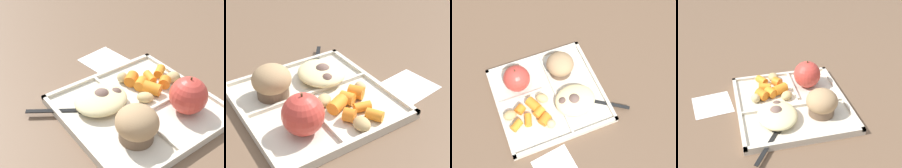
{
  "view_description": "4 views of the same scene",
  "coord_description": "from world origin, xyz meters",
  "views": [
    {
      "loc": [
        0.33,
        0.36,
        0.43
      ],
      "look_at": [
        0.04,
        -0.04,
        0.06
      ],
      "focal_mm": 49.77,
      "sensor_mm": 36.0,
      "label": 1
    },
    {
      "loc": [
        -0.48,
        0.26,
        0.41
      ],
      "look_at": [
        -0.02,
        -0.04,
        0.04
      ],
      "focal_mm": 53.68,
      "sensor_mm": 36.0,
      "label": 2
    },
    {
      "loc": [
        -0.12,
        -0.41,
        0.78
      ],
      "look_at": [
        0.05,
        -0.0,
        0.05
      ],
      "focal_mm": 48.59,
      "sensor_mm": 36.0,
      "label": 3
    },
    {
      "loc": [
        0.64,
        -0.16,
        0.51
      ],
      "look_at": [
        -0.01,
        -0.0,
        0.07
      ],
      "focal_mm": 49.33,
      "sensor_mm": 36.0,
      "label": 4
    }
  ],
  "objects": [
    {
      "name": "potato_chunk_large",
      "position": [
        -0.03,
        -0.09,
        0.02
      ],
      "size": [
        0.03,
        0.03,
        0.03
      ],
      "primitive_type": "ellipsoid",
      "rotation": [
        0.0,
        0.0,
        2.14
      ],
      "color": "tan",
      "rests_on": "lunch_tray"
    },
    {
      "name": "carrot_slice_near_corner",
      "position": [
        -0.09,
        -0.02,
        0.02
      ],
      "size": [
        0.03,
        0.03,
        0.03
      ],
      "primitive_type": "cylinder",
      "rotation": [
        0.0,
        1.57,
        0.64
      ],
      "color": "orange",
      "rests_on": "lunch_tray"
    },
    {
      "name": "meatball_center",
      "position": [
        0.04,
        -0.04,
        0.03
      ],
      "size": [
        0.03,
        0.03,
        0.03
      ],
      "primitive_type": "sphere",
      "color": "brown",
      "rests_on": "lunch_tray"
    },
    {
      "name": "paper_napkin",
      "position": [
        -0.06,
        -0.21,
        0.0
      ],
      "size": [
        0.11,
        0.11,
        0.0
      ],
      "primitive_type": "cube",
      "rotation": [
        0.0,
        0.0,
        0.13
      ],
      "color": "white",
      "rests_on": "ground"
    },
    {
      "name": "potato_chunk_golden",
      "position": [
        -0.12,
        -0.03,
        0.02
      ],
      "size": [
        0.04,
        0.03,
        0.02
      ],
      "primitive_type": "ellipsoid",
      "rotation": [
        0.0,
        0.0,
        6.27
      ],
      "color": "tan",
      "rests_on": "lunch_tray"
    },
    {
      "name": "potato_chunk_small",
      "position": [
        -0.02,
        -0.01,
        0.02
      ],
      "size": [
        0.05,
        0.04,
        0.02
      ],
      "primitive_type": "ellipsoid",
      "rotation": [
        0.0,
        0.0,
        2.42
      ],
      "color": "tan",
      "rests_on": "lunch_tray"
    },
    {
      "name": "plastic_fork",
      "position": [
        0.12,
        -0.07,
        0.01
      ],
      "size": [
        0.15,
        0.11,
        0.0
      ],
      "color": "black",
      "rests_on": "lunch_tray"
    },
    {
      "name": "meatball_front",
      "position": [
        0.03,
        -0.05,
        0.03
      ],
      "size": [
        0.03,
        0.03,
        0.03
      ],
      "primitive_type": "sphere",
      "color": "brown",
      "rests_on": "lunch_tray"
    },
    {
      "name": "carrot_slice_diagonal",
      "position": [
        -0.08,
        -0.06,
        0.02
      ],
      "size": [
        0.03,
        0.04,
        0.02
      ],
      "primitive_type": "cylinder",
      "rotation": [
        0.0,
        1.57,
        4.46
      ],
      "color": "orange",
      "rests_on": "lunch_tray"
    },
    {
      "name": "carrot_slice_back",
      "position": [
        -0.05,
        -0.05,
        0.02
      ],
      "size": [
        0.04,
        0.04,
        0.03
      ],
      "primitive_type": "cylinder",
      "rotation": [
        0.0,
        1.57,
        0.52
      ],
      "color": "orange",
      "rests_on": "lunch_tray"
    },
    {
      "name": "bran_muffin",
      "position": [
        0.06,
        0.06,
        0.04
      ],
      "size": [
        0.08,
        0.08,
        0.07
      ],
      "color": "brown",
      "rests_on": "lunch_tray"
    },
    {
      "name": "carrot_slice_large",
      "position": [
        -0.12,
        -0.06,
        0.02
      ],
      "size": [
        0.04,
        0.04,
        0.02
      ],
      "primitive_type": "cylinder",
      "rotation": [
        0.0,
        1.57,
        0.57
      ],
      "color": "orange",
      "rests_on": "lunch_tray"
    },
    {
      "name": "green_apple",
      "position": [
        -0.07,
        0.06,
        0.05
      ],
      "size": [
        0.08,
        0.08,
        0.08
      ],
      "color": "#C63D33",
      "rests_on": "lunch_tray"
    },
    {
      "name": "egg_noodle_pile",
      "position": [
        0.06,
        -0.05,
        0.03
      ],
      "size": [
        0.11,
        0.1,
        0.03
      ],
      "primitive_type": "ellipsoid",
      "color": "beige",
      "rests_on": "lunch_tray"
    },
    {
      "name": "carrot_slice_small",
      "position": [
        -0.05,
        -0.02,
        0.02
      ],
      "size": [
        0.04,
        0.05,
        0.03
      ],
      "primitive_type": "cylinder",
      "rotation": [
        0.0,
        1.57,
        2.01
      ],
      "color": "orange",
      "rests_on": "lunch_tray"
    },
    {
      "name": "carrot_slice_center",
      "position": [
        -0.04,
        -0.07,
        0.02
      ],
      "size": [
        0.04,
        0.04,
        0.03
      ],
      "primitive_type": "cylinder",
      "rotation": [
        0.0,
        1.57,
        3.77
      ],
      "color": "orange",
      "rests_on": "lunch_tray"
    },
    {
      "name": "ground",
      "position": [
        0.0,
        0.0,
        0.0
      ],
      "size": [
        6.0,
        6.0,
        0.0
      ],
      "primitive_type": "plane",
      "color": "brown"
    },
    {
      "name": "lunch_tray",
      "position": [
        -0.0,
        0.0,
        0.01
      ],
      "size": [
        0.3,
        0.29,
        0.02
      ],
      "color": "beige",
      "rests_on": "ground"
    },
    {
      "name": "meatball_back",
      "position": [
        0.06,
        -0.05,
        0.03
      ],
      "size": [
        0.04,
        0.04,
        0.04
      ],
      "primitive_type": "sphere",
      "color": "brown",
      "rests_on": "lunch_tray"
    }
  ]
}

